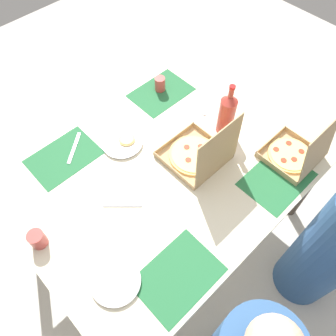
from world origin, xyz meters
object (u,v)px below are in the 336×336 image
at_px(pizza_box_corner_left, 296,154).
at_px(plate_far_left, 123,142).
at_px(soda_bottle, 227,113).
at_px(diner_left_seat, 331,250).
at_px(pizza_box_corner_right, 199,154).
at_px(plate_far_right, 116,281).
at_px(cup_red, 160,84).
at_px(cup_spare, 37,239).

relative_size(pizza_box_corner_left, plate_far_left, 1.33).
relative_size(soda_bottle, diner_left_seat, 0.27).
bearing_deg(pizza_box_corner_left, soda_bottle, -74.21).
height_order(pizza_box_corner_right, plate_far_right, pizza_box_corner_right).
bearing_deg(pizza_box_corner_left, diner_left_seat, 68.69).
relative_size(plate_far_left, cup_red, 2.50).
height_order(plate_far_right, soda_bottle, soda_bottle).
bearing_deg(plate_far_right, plate_far_left, -131.67).
bearing_deg(soda_bottle, pizza_box_corner_right, 10.25).
distance_m(pizza_box_corner_right, diner_left_seat, 0.84).
xyz_separation_m(pizza_box_corner_right, plate_far_right, (0.71, 0.20, -0.04)).
bearing_deg(cup_red, pizza_box_corner_left, 99.81).
relative_size(plate_far_right, soda_bottle, 0.67).
height_order(plate_far_left, diner_left_seat, diner_left_seat).
bearing_deg(pizza_box_corner_right, pizza_box_corner_left, 136.87).
relative_size(cup_red, diner_left_seat, 0.08).
bearing_deg(pizza_box_corner_right, plate_far_left, -58.99).
bearing_deg(diner_left_seat, cup_red, -90.64).
bearing_deg(soda_bottle, pizza_box_corner_left, 105.79).
distance_m(cup_spare, diner_left_seat, 1.44).
height_order(plate_far_left, soda_bottle, soda_bottle).
distance_m(plate_far_left, cup_red, 0.47).
bearing_deg(soda_bottle, plate_far_left, -33.52).
bearing_deg(pizza_box_corner_right, diner_left_seat, 104.76).
xyz_separation_m(pizza_box_corner_right, cup_red, (-0.22, -0.53, -0.01)).
bearing_deg(soda_bottle, plate_far_right, 14.02).
relative_size(pizza_box_corner_left, plate_far_right, 1.38).
bearing_deg(plate_far_left, diner_left_seat, 110.37).
xyz_separation_m(plate_far_left, cup_spare, (0.64, 0.18, 0.03)).
xyz_separation_m(soda_bottle, cup_red, (0.04, -0.48, -0.09)).
height_order(pizza_box_corner_left, soda_bottle, soda_bottle).
distance_m(cup_spare, cup_red, 1.13).
relative_size(plate_far_left, cup_spare, 2.64).
bearing_deg(cup_red, soda_bottle, 94.78).
bearing_deg(pizza_box_corner_left, cup_red, -80.19).
relative_size(plate_far_left, plate_far_right, 1.04).
height_order(plate_far_right, diner_left_seat, diner_left_seat).
relative_size(pizza_box_corner_right, cup_spare, 3.97).
distance_m(pizza_box_corner_left, diner_left_seat, 0.53).
bearing_deg(pizza_box_corner_right, cup_red, -112.30).
bearing_deg(cup_spare, cup_red, -161.74).
distance_m(soda_bottle, cup_red, 0.49).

